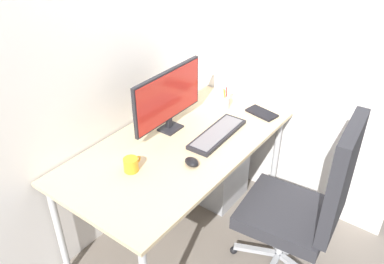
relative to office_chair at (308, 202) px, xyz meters
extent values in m
plane|color=slate|center=(-0.17, 0.80, -0.57)|extent=(8.00, 8.00, 0.00)
cube|color=white|center=(-0.17, 1.23, 0.83)|extent=(2.71, 0.04, 2.80)
cube|color=white|center=(0.63, 0.63, 0.83)|extent=(0.04, 1.97, 2.80)
cube|color=#D1B78C|center=(-0.17, 0.80, 0.16)|extent=(1.54, 0.80, 0.02)
cylinder|color=silver|center=(0.54, 0.45, -0.21)|extent=(0.04, 0.04, 0.71)
cylinder|color=silver|center=(-0.89, 1.14, -0.21)|extent=(0.04, 0.04, 0.71)
cylinder|color=silver|center=(0.54, 1.14, -0.21)|extent=(0.04, 0.04, 0.71)
sphere|color=black|center=(0.24, -0.03, -0.54)|extent=(0.05, 0.05, 0.05)
cube|color=#B2B5BA|center=(0.11, 0.04, -0.50)|extent=(0.27, 0.18, 0.03)
sphere|color=black|center=(0.21, 0.31, -0.54)|extent=(0.05, 0.05, 0.05)
cube|color=#B2B5BA|center=(0.10, 0.21, -0.50)|extent=(0.24, 0.22, 0.03)
sphere|color=black|center=(-0.13, 0.38, -0.54)|extent=(0.05, 0.05, 0.05)
cube|color=#B2B5BA|center=(-0.07, 0.25, -0.50)|extent=(0.15, 0.28, 0.03)
cylinder|color=#B2B5BA|center=(-0.01, 0.11, -0.34)|extent=(0.04, 0.04, 0.29)
cube|color=#2D2D33|center=(-0.01, 0.11, -0.15)|extent=(0.53, 0.56, 0.09)
cube|color=#2D2D33|center=(0.01, -0.14, 0.23)|extent=(0.44, 0.11, 0.66)
cube|color=#9EA0A5|center=(0.29, 0.90, -0.24)|extent=(0.37, 0.55, 0.64)
cube|color=#262628|center=(0.29, 0.62, -0.12)|extent=(0.18, 0.01, 0.02)
cube|color=black|center=(-0.07, 0.95, 0.18)|extent=(0.14, 0.11, 0.01)
cube|color=black|center=(-0.07, 0.96, 0.22)|extent=(0.04, 0.02, 0.07)
cube|color=black|center=(-0.07, 0.96, 0.41)|extent=(0.60, 0.02, 0.33)
cube|color=#B2261E|center=(-0.07, 0.95, 0.41)|extent=(0.58, 0.01, 0.31)
cube|color=black|center=(0.05, 0.66, 0.19)|extent=(0.48, 0.17, 0.02)
cube|color=slate|center=(0.05, 0.66, 0.20)|extent=(0.44, 0.14, 0.00)
ellipsoid|color=black|center=(-0.30, 0.60, 0.19)|extent=(0.09, 0.11, 0.04)
cylinder|color=#B2B5BA|center=(0.38, 0.83, 0.22)|extent=(0.08, 0.08, 0.09)
cylinder|color=#B2B5BA|center=(0.37, 0.83, 0.29)|extent=(0.03, 0.01, 0.14)
cylinder|color=#B2B5BA|center=(0.39, 0.83, 0.29)|extent=(0.03, 0.01, 0.14)
torus|color=orange|center=(0.38, 0.83, 0.23)|extent=(0.03, 0.04, 0.01)
cylinder|color=orange|center=(0.37, 0.81, 0.26)|extent=(0.02, 0.02, 0.13)
cylinder|color=red|center=(0.39, 0.81, 0.26)|extent=(0.02, 0.02, 0.13)
cube|color=black|center=(0.46, 0.56, 0.18)|extent=(0.15, 0.23, 0.01)
cylinder|color=orange|center=(-0.54, 0.84, 0.21)|extent=(0.08, 0.08, 0.08)
torus|color=orange|center=(-0.49, 0.84, 0.22)|extent=(0.05, 0.01, 0.05)
camera|label=1|loc=(-1.77, -0.50, 1.57)|focal=37.66mm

